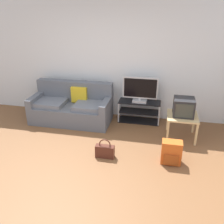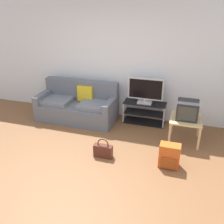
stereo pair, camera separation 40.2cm
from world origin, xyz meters
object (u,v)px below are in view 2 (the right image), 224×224
Objects in this scene: tv_stand at (144,113)px; handbag at (103,150)px; flat_tv at (145,91)px; side_table at (186,122)px; couch at (78,106)px; backpack at (169,156)px; crt_tv at (187,110)px.

tv_stand reaches higher than handbag.
flat_tv is 1.12m from side_table.
flat_tv reaches higher than side_table.
flat_tv reaches higher than handbag.
couch is 4.94× the size of handbag.
couch is 1.54m from tv_stand.
flat_tv reaches higher than backpack.
handbag is (-0.43, -1.56, -0.64)m from flat_tv.
tv_stand is 2.37× the size of crt_tv.
crt_tv is 1.09× the size of handbag.
couch is 4.55× the size of crt_tv.
side_table is 1.70m from handbag.
backpack reaches higher than handbag.
crt_tv is 0.96× the size of backpack.
crt_tv is at bearing -30.64° from flat_tv.
handbag is at bearing -105.27° from tv_stand.
flat_tv is 1.74m from backpack.
tv_stand is 1.09m from side_table.
tv_stand is 2.27× the size of backpack.
flat_tv is 1.87× the size of backpack.
tv_stand and side_table have the same top height.
crt_tv is at bearing 73.76° from backpack.
handbag is at bearing 179.16° from backpack.
flat_tv is at bearing 74.52° from handbag.
crt_tv is (0.91, -0.54, -0.11)m from flat_tv.
crt_tv reaches higher than backpack.
couch is at bearing 129.55° from handbag.
backpack is (0.71, -1.51, -0.04)m from tv_stand.
crt_tv is 1.07m from backpack.
couch is at bearing -170.78° from flat_tv.
handbag is at bearing -50.45° from couch.
couch is 2.46m from crt_tv.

